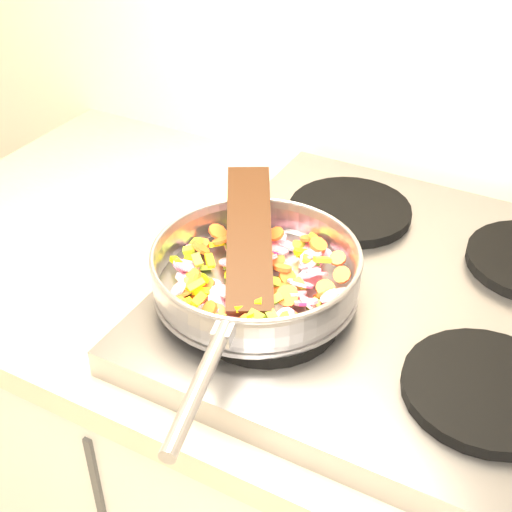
% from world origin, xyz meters
% --- Properties ---
extents(cooktop, '(0.60, 0.60, 0.04)m').
position_xyz_m(cooktop, '(-0.70, 1.67, 0.92)').
color(cooktop, '#939399').
rests_on(cooktop, counter_top).
extents(grate_fl, '(0.19, 0.19, 0.02)m').
position_xyz_m(grate_fl, '(-0.84, 1.52, 0.95)').
color(grate_fl, black).
rests_on(grate_fl, cooktop).
extents(grate_fr, '(0.19, 0.19, 0.02)m').
position_xyz_m(grate_fr, '(-0.56, 1.52, 0.95)').
color(grate_fr, black).
rests_on(grate_fr, cooktop).
extents(grate_bl, '(0.19, 0.19, 0.02)m').
position_xyz_m(grate_bl, '(-0.84, 1.81, 0.95)').
color(grate_bl, black).
rests_on(grate_bl, cooktop).
extents(saute_pan, '(0.31, 0.47, 0.06)m').
position_xyz_m(saute_pan, '(-0.87, 1.55, 0.99)').
color(saute_pan, '#9E9EA5').
rests_on(saute_pan, grate_fl).
extents(vegetable_heap, '(0.26, 0.25, 0.05)m').
position_xyz_m(vegetable_heap, '(-0.87, 1.55, 0.98)').
color(vegetable_heap, '#D61453').
rests_on(vegetable_heap, saute_pan).
extents(wooden_spatula, '(0.18, 0.25, 0.07)m').
position_xyz_m(wooden_spatula, '(-0.90, 1.59, 1.01)').
color(wooden_spatula, black).
rests_on(wooden_spatula, saute_pan).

